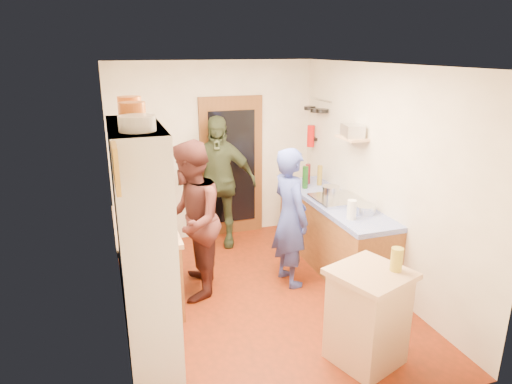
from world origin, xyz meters
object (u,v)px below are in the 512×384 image
right_counter_base (332,234)px  person_hob (294,218)px  hutch_body (145,254)px  person_back (218,182)px  island_base (367,319)px  person_left (194,219)px

right_counter_base → person_hob: person_hob is taller
hutch_body → right_counter_base: size_ratio=1.00×
hutch_body → person_hob: bearing=29.2°
right_counter_base → person_back: (-1.25, 1.11, 0.52)m
island_base → person_back: (-0.61, 2.99, 0.51)m
right_counter_base → island_base: 1.98m
right_counter_base → person_left: 1.92m
person_hob → person_left: (-1.16, 0.15, 0.07)m
island_base → person_hob: 1.64m
person_left → person_back: (0.60, 1.25, 0.04)m
right_counter_base → island_base: (-0.64, -1.87, 0.01)m
hutch_body → person_hob: size_ratio=1.31×
person_hob → right_counter_base: bearing=-74.4°
hutch_body → person_hob: hutch_body is taller
hutch_body → right_counter_base: hutch_body is taller
hutch_body → island_base: (1.86, -0.57, -0.67)m
right_counter_base → person_back: person_back is taller
hutch_body → person_back: hutch_body is taller
person_hob → island_base: bearing=174.7°
hutch_body → person_left: bearing=60.9°
island_base → person_hob: bearing=91.8°
person_hob → person_back: size_ratio=0.89×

